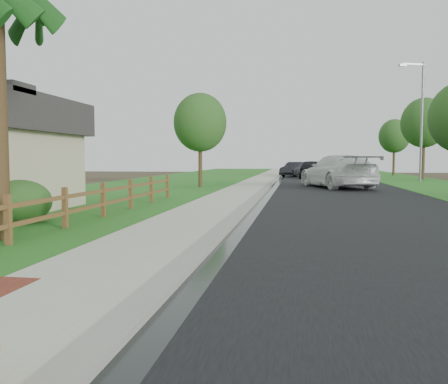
% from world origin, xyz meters
% --- Properties ---
extents(ground, '(120.00, 120.00, 0.00)m').
position_xyz_m(ground, '(0.00, 0.00, 0.00)').
color(ground, '#362F1D').
extents(road, '(8.00, 90.00, 0.02)m').
position_xyz_m(road, '(4.60, 35.00, 0.01)').
color(road, black).
rests_on(road, ground).
extents(curb, '(0.40, 90.00, 0.12)m').
position_xyz_m(curb, '(0.40, 35.00, 0.06)').
color(curb, gray).
rests_on(curb, ground).
extents(wet_gutter, '(0.50, 90.00, 0.00)m').
position_xyz_m(wet_gutter, '(0.75, 35.00, 0.02)').
color(wet_gutter, black).
rests_on(wet_gutter, road).
extents(sidewalk, '(2.20, 90.00, 0.10)m').
position_xyz_m(sidewalk, '(-0.90, 35.00, 0.05)').
color(sidewalk, '#ABA995').
rests_on(sidewalk, ground).
extents(grass_strip, '(1.60, 90.00, 0.06)m').
position_xyz_m(grass_strip, '(-2.80, 35.00, 0.03)').
color(grass_strip, '#1C631E').
rests_on(grass_strip, ground).
extents(lawn_near, '(9.00, 90.00, 0.04)m').
position_xyz_m(lawn_near, '(-8.00, 35.00, 0.02)').
color(lawn_near, '#1C631E').
rests_on(lawn_near, ground).
extents(verge_far, '(6.00, 90.00, 0.04)m').
position_xyz_m(verge_far, '(11.50, 35.00, 0.02)').
color(verge_far, '#1C631E').
rests_on(verge_far, ground).
extents(ranch_fence, '(0.12, 16.92, 1.10)m').
position_xyz_m(ranch_fence, '(-3.60, 6.40, 0.62)').
color(ranch_fence, '#4C2D19').
rests_on(ranch_fence, ground).
extents(white_suv, '(4.95, 7.55, 2.03)m').
position_xyz_m(white_suv, '(4.71, 24.24, 1.04)').
color(white_suv, white).
rests_on(white_suv, road).
extents(dark_car_mid, '(2.50, 5.23, 1.72)m').
position_xyz_m(dark_car_mid, '(3.53, 38.54, 0.88)').
color(dark_car_mid, black).
rests_on(dark_car_mid, road).
extents(dark_car_far, '(3.19, 4.79, 1.49)m').
position_xyz_m(dark_car_far, '(2.00, 42.97, 0.77)').
color(dark_car_far, black).
rests_on(dark_car_far, road).
extents(streetlight, '(2.10, 0.88, 9.38)m').
position_xyz_m(streetlight, '(11.71, 33.44, 5.31)').
color(streetlight, slate).
rests_on(streetlight, ground).
extents(shrub_c, '(1.85, 1.85, 1.24)m').
position_xyz_m(shrub_c, '(-5.40, 6.10, 0.62)').
color(shrub_c, '#20491A').
rests_on(shrub_c, ground).
extents(tree_near_left, '(3.38, 3.38, 5.98)m').
position_xyz_m(tree_near_left, '(-3.90, 23.65, 4.11)').
color(tree_near_left, '#382717').
rests_on(tree_near_left, ground).
extents(tree_mid_right, '(3.91, 3.91, 7.09)m').
position_xyz_m(tree_mid_right, '(13.00, 37.30, 4.92)').
color(tree_mid_right, '#382717').
rests_on(tree_mid_right, ground).
extents(tree_far_right, '(3.32, 3.32, 6.12)m').
position_xyz_m(tree_far_right, '(12.57, 47.76, 4.28)').
color(tree_far_right, '#382717').
rests_on(tree_far_right, ground).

